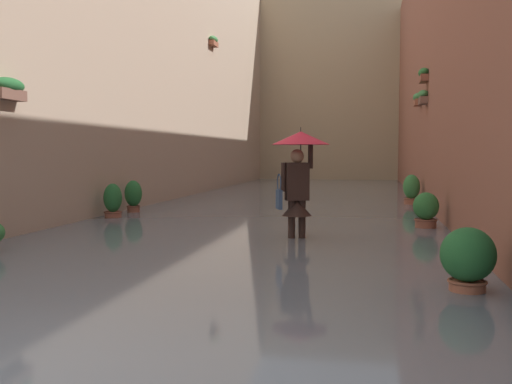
{
  "coord_description": "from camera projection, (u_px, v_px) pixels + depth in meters",
  "views": [
    {
      "loc": [
        -2.24,
        2.72,
        1.63
      ],
      "look_at": [
        -0.42,
        -6.58,
        1.0
      ],
      "focal_mm": 40.81,
      "sensor_mm": 36.0,
      "label": 1
    }
  ],
  "objects": [
    {
      "name": "flood_water",
      "position": [
        293.0,
        204.0,
        17.31
      ],
      "size": [
        8.22,
        34.84,
        0.21
      ],
      "primitive_type": "cube",
      "color": "slate",
      "rests_on": "ground_plane"
    },
    {
      "name": "person_wading",
      "position": [
        299.0,
        165.0,
        9.7
      ],
      "size": [
        0.97,
        0.97,
        2.06
      ],
      "color": "black",
      "rests_on": "ground_plane"
    },
    {
      "name": "building_facade_far",
      "position": [
        329.0,
        90.0,
        31.98
      ],
      "size": [
        11.02,
        1.8,
        10.2
      ],
      "primitive_type": "cube",
      "color": "tan",
      "rests_on": "ground_plane"
    },
    {
      "name": "ground_plane",
      "position": [
        293.0,
        208.0,
        17.32
      ],
      "size": [
        72.1,
        72.1,
        0.0
      ],
      "primitive_type": "plane",
      "color": "#605B56"
    },
    {
      "name": "potted_plant_near_left",
      "position": [
        411.0,
        192.0,
        16.19
      ],
      "size": [
        0.47,
        0.47,
        1.03
      ],
      "color": "#9E563D",
      "rests_on": "ground_plane"
    },
    {
      "name": "building_facade_left",
      "position": [
        458.0,
        47.0,
        16.12
      ],
      "size": [
        2.04,
        32.84,
        9.16
      ],
      "color": "#935642",
      "rests_on": "ground_plane"
    },
    {
      "name": "potted_plant_near_right",
      "position": [
        113.0,
        204.0,
        12.93
      ],
      "size": [
        0.41,
        0.41,
        0.96
      ],
      "color": "brown",
      "rests_on": "ground_plane"
    },
    {
      "name": "building_facade_right",
      "position": [
        144.0,
        36.0,
        17.85
      ],
      "size": [
        2.04,
        32.84,
        10.46
      ],
      "color": "tan",
      "rests_on": "ground_plane"
    },
    {
      "name": "potted_plant_mid_right",
      "position": [
        133.0,
        198.0,
        14.05
      ],
      "size": [
        0.42,
        0.42,
        0.97
      ],
      "color": "brown",
      "rests_on": "ground_plane"
    },
    {
      "name": "potted_plant_mid_left",
      "position": [
        426.0,
        213.0,
        11.13
      ],
      "size": [
        0.49,
        0.49,
        0.88
      ],
      "color": "brown",
      "rests_on": "ground_plane"
    },
    {
      "name": "potted_plant_far_left",
      "position": [
        468.0,
        263.0,
        6.0
      ],
      "size": [
        0.56,
        0.56,
        0.87
      ],
      "color": "#9E563D",
      "rests_on": "ground_plane"
    }
  ]
}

